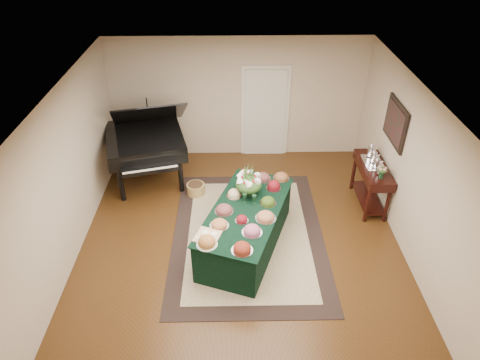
{
  "coord_description": "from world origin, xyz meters",
  "views": [
    {
      "loc": [
        -0.1,
        -5.66,
        5.1
      ],
      "look_at": [
        0.0,
        0.3,
        1.05
      ],
      "focal_mm": 32.0,
      "sensor_mm": 36.0,
      "label": 1
    }
  ],
  "objects_px": {
    "buffet_table": "(246,227)",
    "grand_piano": "(146,141)",
    "floral_centerpiece": "(249,181)",
    "mahogany_sideboard": "(372,174)"
  },
  "relations": [
    {
      "from": "buffet_table",
      "to": "grand_piano",
      "type": "height_order",
      "value": "grand_piano"
    },
    {
      "from": "mahogany_sideboard",
      "to": "buffet_table",
      "type": "bearing_deg",
      "value": -154.73
    },
    {
      "from": "buffet_table",
      "to": "mahogany_sideboard",
      "type": "distance_m",
      "value": 2.67
    },
    {
      "from": "floral_centerpiece",
      "to": "grand_piano",
      "type": "xyz_separation_m",
      "value": [
        -2.02,
        1.67,
        -0.13
      ]
    },
    {
      "from": "buffet_table",
      "to": "grand_piano",
      "type": "relative_size",
      "value": 1.21
    },
    {
      "from": "floral_centerpiece",
      "to": "grand_piano",
      "type": "relative_size",
      "value": 0.22
    },
    {
      "from": "grand_piano",
      "to": "mahogany_sideboard",
      "type": "xyz_separation_m",
      "value": [
        4.37,
        -0.95,
        -0.24
      ]
    },
    {
      "from": "grand_piano",
      "to": "mahogany_sideboard",
      "type": "height_order",
      "value": "grand_piano"
    },
    {
      "from": "floral_centerpiece",
      "to": "grand_piano",
      "type": "bearing_deg",
      "value": 140.39
    },
    {
      "from": "buffet_table",
      "to": "floral_centerpiece",
      "type": "bearing_deg",
      "value": 82.61
    }
  ]
}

